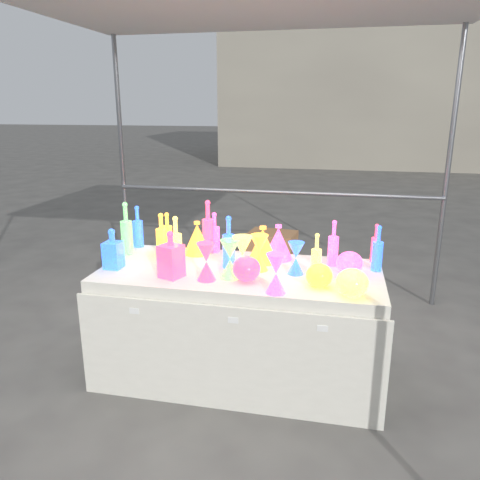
% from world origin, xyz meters
% --- Properties ---
extents(ground, '(80.00, 80.00, 0.00)m').
position_xyz_m(ground, '(0.00, 0.00, 0.00)').
color(ground, slate).
rests_on(ground, ground).
extents(display_table, '(1.84, 0.83, 0.75)m').
position_xyz_m(display_table, '(0.00, -0.01, 0.37)').
color(display_table, white).
rests_on(display_table, ground).
extents(background_building, '(14.00, 6.00, 6.00)m').
position_xyz_m(background_building, '(4.00, 14.00, 3.00)').
color(background_building, '#A8A08C').
rests_on(background_building, ground).
extents(cardboard_box_closed, '(0.57, 0.45, 0.38)m').
position_xyz_m(cardboard_box_closed, '(-0.11, 2.32, 0.19)').
color(cardboard_box_closed, '#AD774E').
rests_on(cardboard_box_closed, ground).
extents(cardboard_box_flat, '(0.68, 0.49, 0.06)m').
position_xyz_m(cardboard_box_flat, '(-0.00, 2.13, 0.03)').
color(cardboard_box_flat, '#AD774E').
rests_on(cardboard_box_flat, ground).
extents(bottle_0, '(0.08, 0.08, 0.27)m').
position_xyz_m(bottle_0, '(-0.62, 0.35, 0.89)').
color(bottle_0, red).
rests_on(bottle_0, display_table).
extents(bottle_1, '(0.08, 0.08, 0.31)m').
position_xyz_m(bottle_1, '(-0.85, 0.35, 0.91)').
color(bottle_1, '#1C9C58').
rests_on(bottle_1, display_table).
extents(bottle_2, '(0.11, 0.11, 0.38)m').
position_xyz_m(bottle_2, '(-0.30, 0.32, 0.94)').
color(bottle_2, '#EE4A19').
rests_on(bottle_2, display_table).
extents(bottle_3, '(0.09, 0.09, 0.29)m').
position_xyz_m(bottle_3, '(-0.26, 0.35, 0.90)').
color(bottle_3, blue).
rests_on(bottle_3, display_table).
extents(bottle_4, '(0.09, 0.09, 0.33)m').
position_xyz_m(bottle_4, '(-0.44, 0.02, 0.91)').
color(bottle_4, teal).
rests_on(bottle_4, display_table).
extents(bottle_5, '(0.11, 0.11, 0.38)m').
position_xyz_m(bottle_5, '(-0.85, 0.16, 0.94)').
color(bottle_5, '#A9219F').
rests_on(bottle_5, display_table).
extents(bottle_6, '(0.10, 0.10, 0.31)m').
position_xyz_m(bottle_6, '(-0.60, 0.19, 0.90)').
color(bottle_6, red).
rests_on(bottle_6, display_table).
extents(bottle_7, '(0.09, 0.09, 0.34)m').
position_xyz_m(bottle_7, '(-0.08, 0.04, 0.92)').
color(bottle_7, '#1C9C58').
rests_on(bottle_7, display_table).
extents(decanter_1, '(0.16, 0.16, 0.29)m').
position_xyz_m(decanter_1, '(-0.39, -0.21, 0.90)').
color(decanter_1, '#EE4A19').
rests_on(decanter_1, display_table).
extents(decanter_2, '(0.11, 0.11, 0.26)m').
position_xyz_m(decanter_2, '(-0.81, -0.13, 0.88)').
color(decanter_2, '#1C9C58').
rests_on(decanter_2, display_table).
extents(hourglass_0, '(0.15, 0.15, 0.23)m').
position_xyz_m(hourglass_0, '(-0.16, -0.22, 0.87)').
color(hourglass_0, '#EE4A19').
rests_on(hourglass_0, display_table).
extents(hourglass_1, '(0.14, 0.14, 0.23)m').
position_xyz_m(hourglass_1, '(0.28, -0.34, 0.86)').
color(hourglass_1, blue).
rests_on(hourglass_1, display_table).
extents(hourglass_2, '(0.16, 0.16, 0.25)m').
position_xyz_m(hourglass_2, '(0.03, -0.08, 0.87)').
color(hourglass_2, teal).
rests_on(hourglass_2, display_table).
extents(hourglass_3, '(0.14, 0.14, 0.24)m').
position_xyz_m(hourglass_3, '(-0.03, -0.15, 0.87)').
color(hourglass_3, '#A9219F').
rests_on(hourglass_3, display_table).
extents(hourglass_4, '(0.12, 0.12, 0.23)m').
position_xyz_m(hourglass_4, '(0.12, 0.02, 0.87)').
color(hourglass_4, red).
rests_on(hourglass_4, display_table).
extents(hourglass_5, '(0.12, 0.12, 0.21)m').
position_xyz_m(hourglass_5, '(0.36, -0.00, 0.85)').
color(hourglass_5, '#1C9C58').
rests_on(hourglass_5, display_table).
extents(globe_0, '(0.20, 0.20, 0.13)m').
position_xyz_m(globe_0, '(0.51, -0.20, 0.81)').
color(globe_0, red).
rests_on(globe_0, display_table).
extents(globe_1, '(0.20, 0.20, 0.14)m').
position_xyz_m(globe_1, '(0.70, -0.30, 0.82)').
color(globe_1, teal).
rests_on(globe_1, display_table).
extents(globe_2, '(0.22, 0.22, 0.14)m').
position_xyz_m(globe_2, '(0.08, -0.19, 0.82)').
color(globe_2, '#EE4A19').
rests_on(globe_2, display_table).
extents(globe_3, '(0.19, 0.19, 0.13)m').
position_xyz_m(globe_3, '(0.69, 0.06, 0.82)').
color(globe_3, blue).
rests_on(globe_3, display_table).
extents(lampshade_0, '(0.22, 0.22, 0.24)m').
position_xyz_m(lampshade_0, '(-0.37, 0.28, 0.87)').
color(lampshade_0, '#C3D42C').
rests_on(lampshade_0, display_table).
extents(lampshade_1, '(0.28, 0.28, 0.25)m').
position_xyz_m(lampshade_1, '(0.12, 0.19, 0.87)').
color(lampshade_1, '#C3D42C').
rests_on(lampshade_1, display_table).
extents(lampshade_2, '(0.24, 0.24, 0.24)m').
position_xyz_m(lampshade_2, '(0.21, 0.28, 0.87)').
color(lampshade_2, blue).
rests_on(lampshade_2, display_table).
extents(bottle_8, '(0.08, 0.08, 0.30)m').
position_xyz_m(bottle_8, '(0.86, 0.17, 0.90)').
color(bottle_8, '#1C9C58').
rests_on(bottle_8, display_table).
extents(bottle_9, '(0.06, 0.06, 0.26)m').
position_xyz_m(bottle_9, '(0.86, 0.35, 0.88)').
color(bottle_9, '#EE4A19').
rests_on(bottle_9, display_table).
extents(bottle_10, '(0.07, 0.07, 0.31)m').
position_xyz_m(bottle_10, '(0.58, 0.22, 0.90)').
color(bottle_10, blue).
rests_on(bottle_10, display_table).
extents(bottle_11, '(0.08, 0.08, 0.28)m').
position_xyz_m(bottle_11, '(0.48, -0.03, 0.89)').
color(bottle_11, teal).
rests_on(bottle_11, display_table).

